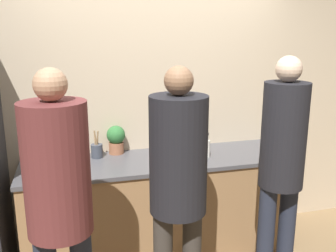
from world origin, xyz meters
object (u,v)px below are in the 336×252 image
object	(u,v)px
person_right	(282,160)
potted_plant	(116,139)
bottle_clear	(207,148)
person_left	(59,194)
person_center	(178,178)
bottle_amber	(29,161)
utensil_crock	(97,150)
cup_black	(49,162)
bottle_green	(41,164)
fruit_bowl	(190,146)

from	to	relation	value
person_right	potted_plant	xyz separation A→B (m)	(-1.09, 1.00, -0.03)
bottle_clear	person_left	bearing A→B (deg)	-143.81
person_center	bottle_amber	distance (m)	1.29
utensil_crock	person_center	bearing A→B (deg)	-68.25
cup_black	bottle_green	bearing A→B (deg)	-104.78
person_center	cup_black	size ratio (longest dim) A/B	19.00
person_right	person_center	bearing A→B (deg)	-169.67
person_center	bottle_green	size ratio (longest dim) A/B	7.64
cup_black	bottle_amber	bearing A→B (deg)	-143.86
person_left	bottle_amber	size ratio (longest dim) A/B	7.07
bottle_clear	fruit_bowl	bearing A→B (deg)	117.95
fruit_bowl	bottle_amber	distance (m)	1.41
fruit_bowl	utensil_crock	bearing A→B (deg)	175.97
bottle_amber	bottle_green	bearing A→B (deg)	-36.53
utensil_crock	bottle_green	world-z (taller)	utensil_crock
person_left	person_right	size ratio (longest dim) A/B	0.99
person_right	bottle_green	xyz separation A→B (m)	(-1.72, 0.60, -0.08)
person_center	bottle_clear	world-z (taller)	person_center
utensil_crock	bottle_green	bearing A→B (deg)	-144.46
bottle_clear	potted_plant	size ratio (longest dim) A/B	0.85
bottle_green	utensil_crock	bearing A→B (deg)	35.54
bottle_clear	person_center	bearing A→B (deg)	-122.01
bottle_green	person_left	bearing A→B (deg)	-80.22
bottle_green	cup_black	bearing A→B (deg)	75.22
person_center	bottle_clear	xyz separation A→B (m)	(0.52, 0.83, -0.09)
bottle_green	potted_plant	world-z (taller)	potted_plant
bottle_amber	potted_plant	size ratio (longest dim) A/B	0.99
bottle_amber	potted_plant	world-z (taller)	potted_plant
potted_plant	person_right	bearing A→B (deg)	-42.39
bottle_green	bottle_amber	size ratio (longest dim) A/B	0.92
bottle_amber	person_left	bearing A→B (deg)	-75.10
person_center	bottle_amber	world-z (taller)	person_center
bottle_green	fruit_bowl	bearing A→B (deg)	11.38
person_center	bottle_green	xyz separation A→B (m)	(-0.88, 0.76, -0.09)
cup_black	fruit_bowl	bearing A→B (deg)	3.73
person_left	bottle_green	size ratio (longest dim) A/B	7.70
person_left	fruit_bowl	size ratio (longest dim) A/B	6.98
person_center	fruit_bowl	distance (m)	1.11
bottle_clear	cup_black	xyz separation A→B (m)	(-1.35, 0.11, -0.05)
bottle_clear	cup_black	distance (m)	1.36
utensil_crock	potted_plant	world-z (taller)	potted_plant
person_right	bottle_amber	size ratio (longest dim) A/B	7.15
person_left	cup_black	world-z (taller)	person_left
fruit_bowl	bottle_clear	size ratio (longest dim) A/B	1.17
person_left	bottle_clear	bearing A→B (deg)	36.19
utensil_crock	cup_black	xyz separation A→B (m)	(-0.40, -0.14, -0.02)
utensil_crock	bottle_clear	distance (m)	0.98
fruit_bowl	utensil_crock	world-z (taller)	utensil_crock
person_right	bottle_green	size ratio (longest dim) A/B	7.80
person_center	cup_black	xyz separation A→B (m)	(-0.83, 0.94, -0.14)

